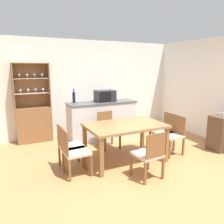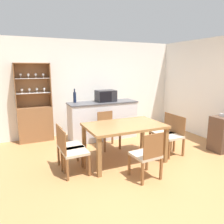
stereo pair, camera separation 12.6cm
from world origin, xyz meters
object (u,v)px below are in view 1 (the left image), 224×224
(display_cabinet, at_px, (34,119))
(dining_chair_side_right_far, at_px, (164,131))
(dining_chair_side_left_near, at_px, (74,152))
(telephone, at_px, (224,114))
(wine_bottle, at_px, (74,97))
(dining_chair_head_near, at_px, (149,155))
(dining_chair_side_right_near, at_px, (172,135))
(dining_table, at_px, (125,128))
(microwave, at_px, (105,96))
(dining_chair_head_far, at_px, (108,130))
(dining_chair_side_left_far, at_px, (70,146))
(side_cabinet, at_px, (223,133))

(display_cabinet, height_order, dining_chair_side_right_far, display_cabinet)
(dining_chair_side_left_near, relative_size, telephone, 3.75)
(dining_chair_side_right_far, height_order, telephone, telephone)
(wine_bottle, bearing_deg, dining_chair_head_near, -77.81)
(telephone, bearing_deg, dining_chair_side_right_near, 167.73)
(dining_table, height_order, dining_chair_head_near, dining_chair_head_near)
(dining_chair_side_right_far, relative_size, telephone, 3.75)
(microwave, bearing_deg, dining_chair_head_far, -109.31)
(dining_chair_side_left_near, xyz_separation_m, microwave, (1.32, 1.65, 0.69))
(dining_table, relative_size, telephone, 6.85)
(dining_chair_side_right_near, relative_size, microwave, 1.67)
(microwave, bearing_deg, telephone, -42.87)
(dining_chair_side_right_near, height_order, dining_chair_head_far, same)
(dining_chair_side_left_far, height_order, dining_chair_head_far, same)
(dining_chair_side_right_far, bearing_deg, microwave, 32.55)
(dining_table, height_order, wine_bottle, wine_bottle)
(dining_chair_side_right_near, height_order, microwave, microwave)
(dining_chair_side_right_near, relative_size, side_cabinet, 1.06)
(dining_chair_head_far, xyz_separation_m, microwave, (0.24, 0.70, 0.69))
(display_cabinet, bearing_deg, dining_chair_side_left_near, -79.58)
(dining_chair_side_right_near, distance_m, dining_chair_head_far, 1.43)
(microwave, height_order, side_cabinet, microwave)
(display_cabinet, height_order, dining_chair_head_far, display_cabinet)
(dining_chair_side_left_far, xyz_separation_m, dining_chair_head_far, (1.07, 0.66, 0.00))
(dining_chair_side_left_far, distance_m, dining_chair_side_right_far, 2.15)
(microwave, height_order, telephone, microwave)
(dining_chair_side_right_far, bearing_deg, dining_table, 98.59)
(display_cabinet, bearing_deg, dining_table, -53.63)
(wine_bottle, bearing_deg, dining_chair_side_left_far, -109.75)
(wine_bottle, bearing_deg, dining_chair_head_far, -58.47)
(dining_chair_side_left_near, relative_size, dining_chair_side_right_far, 1.00)
(dining_chair_side_left_near, height_order, microwave, microwave)
(microwave, bearing_deg, dining_chair_side_right_near, -63.12)
(microwave, bearing_deg, dining_chair_side_left_near, -128.70)
(wine_bottle, xyz_separation_m, side_cabinet, (2.82, -2.11, -0.71))
(dining_chair_side_right_near, xyz_separation_m, dining_chair_side_right_far, (0.00, 0.29, 0.00))
(dining_chair_side_left_near, height_order, telephone, telephone)
(wine_bottle, bearing_deg, telephone, -36.22)
(display_cabinet, relative_size, wine_bottle, 5.64)
(wine_bottle, bearing_deg, dining_chair_side_right_near, -48.37)
(dining_table, height_order, dining_chair_side_right_far, dining_chair_side_right_far)
(dining_chair_side_right_far, bearing_deg, dining_chair_head_near, 132.42)
(dining_table, relative_size, wine_bottle, 4.39)
(dining_chair_head_far, relative_size, wine_bottle, 2.40)
(dining_chair_side_left_near, relative_size, wine_bottle, 2.40)
(dining_chair_side_left_near, xyz_separation_m, wine_bottle, (0.55, 1.81, 0.68))
(dining_chair_side_left_far, relative_size, dining_chair_side_left_near, 1.00)
(dining_chair_head_near, relative_size, wine_bottle, 2.40)
(dining_chair_side_right_far, relative_size, side_cabinet, 1.06)
(dining_chair_head_far, height_order, side_cabinet, dining_chair_head_far)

